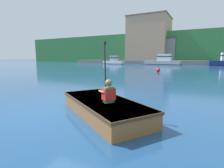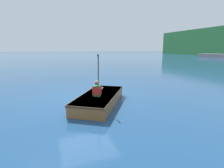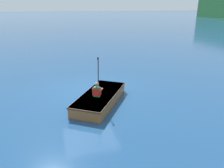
% 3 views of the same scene
% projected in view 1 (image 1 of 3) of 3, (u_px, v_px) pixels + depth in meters
% --- Properties ---
extents(ground_plane, '(300.00, 300.00, 0.00)m').
position_uv_depth(ground_plane, '(58.00, 110.00, 5.03)').
color(ground_plane, navy).
extents(shoreline_ridge, '(120.00, 20.00, 8.93)m').
position_uv_depth(shoreline_ridge, '(191.00, 48.00, 55.75)').
color(shoreline_ridge, '#387A3D').
rests_on(shoreline_ridge, ground).
extents(waterfront_warehouse_left, '(11.98, 11.29, 13.92)m').
position_uv_depth(waterfront_warehouse_left, '(149.00, 40.00, 54.73)').
color(waterfront_warehouse_left, tan).
rests_on(waterfront_warehouse_left, ground).
extents(waterfront_office_block_center, '(9.00, 11.12, 7.20)m').
position_uv_depth(waterfront_office_block_center, '(163.00, 51.00, 55.10)').
color(waterfront_office_block_center, gray).
rests_on(waterfront_office_block_center, ground).
extents(marina_dock, '(56.22, 2.40, 0.90)m').
position_uv_depth(marina_dock, '(184.00, 63.00, 37.72)').
color(marina_dock, slate).
rests_on(marina_dock, ground).
extents(moored_boat_dock_west_inner, '(7.31, 2.55, 2.25)m').
position_uv_depth(moored_boat_dock_west_inner, '(163.00, 61.00, 35.78)').
color(moored_boat_dock_west_inner, '#9EA3A8').
rests_on(moored_boat_dock_west_inner, ground).
extents(moored_boat_dock_center_near, '(4.93, 1.73, 1.96)m').
position_uv_depth(moored_boat_dock_center_near, '(114.00, 61.00, 39.60)').
color(moored_boat_dock_center_near, white).
rests_on(moored_boat_dock_center_near, ground).
extents(rowboat_foreground, '(3.26, 2.74, 0.41)m').
position_uv_depth(rowboat_foreground, '(102.00, 106.00, 4.63)').
color(rowboat_foreground, '#935B2D').
rests_on(rowboat_foreground, ground).
extents(person_paddler, '(0.45, 0.45, 1.48)m').
position_uv_depth(person_paddler, '(108.00, 91.00, 4.27)').
color(person_paddler, '#267F3F').
rests_on(person_paddler, rowboat_foreground).
extents(channel_buoy, '(0.44, 0.44, 0.72)m').
position_uv_depth(channel_buoy, '(158.00, 70.00, 18.19)').
color(channel_buoy, red).
rests_on(channel_buoy, ground).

